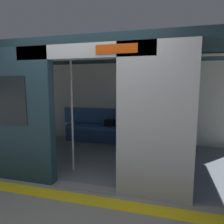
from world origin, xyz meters
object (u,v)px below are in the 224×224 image
at_px(bench_seat, 120,131).
at_px(grab_pole_far, 123,115).
at_px(grab_pole_door, 72,114).
at_px(person_seated, 126,119).
at_px(book, 142,127).
at_px(handbag, 109,123).
at_px(train_car, 105,87).

height_order(bench_seat, grab_pole_far, grab_pole_far).
height_order(grab_pole_door, grab_pole_far, same).
relative_size(bench_seat, person_seated, 2.60).
xyz_separation_m(bench_seat, grab_pole_door, (0.46, 1.89, 0.72)).
distance_m(person_seated, book, 0.48).
distance_m(handbag, book, 0.90).
bearing_deg(grab_pole_door, handbag, -93.92).
distance_m(train_car, bench_seat, 1.63).
xyz_separation_m(train_car, handbag, (0.25, -1.20, -0.98)).
height_order(handbag, book, handbag).
bearing_deg(person_seated, handbag, -14.56).
bearing_deg(grab_pole_door, grab_pole_far, -174.05).
relative_size(bench_seat, book, 13.89).
height_order(book, grab_pole_far, grab_pole_far).
distance_m(bench_seat, book, 0.59).
distance_m(train_car, person_seated, 1.38).
relative_size(person_seated, grab_pole_door, 0.55).
bearing_deg(bench_seat, train_car, 86.44).
relative_size(handbag, grab_pole_door, 0.12).
bearing_deg(bench_seat, handbag, -12.46).
relative_size(train_car, handbag, 24.62).
bearing_deg(book, handbag, 5.29).
relative_size(bench_seat, handbag, 11.76).
bearing_deg(bench_seat, grab_pole_far, 104.27).
height_order(person_seated, grab_pole_door, grab_pole_door).
xyz_separation_m(bench_seat, handbag, (0.32, -0.07, 0.19)).
xyz_separation_m(person_seated, grab_pole_door, (0.61, 1.83, 0.39)).
height_order(train_car, grab_pole_far, train_car).
height_order(book, grab_pole_door, grab_pole_door).
distance_m(train_car, grab_pole_door, 0.97).
relative_size(person_seated, book, 5.34).
xyz_separation_m(bench_seat, book, (-0.58, -0.05, 0.12)).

